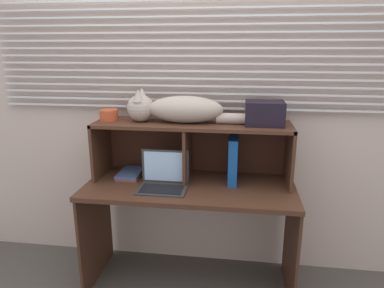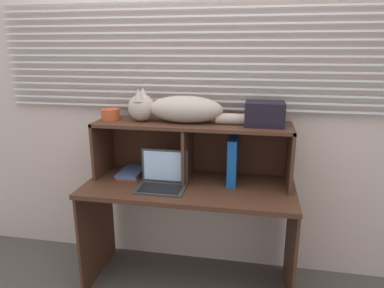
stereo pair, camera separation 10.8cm
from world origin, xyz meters
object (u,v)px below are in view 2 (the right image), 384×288
object	(u,v)px
book_stack	(132,172)
cat	(176,109)
small_basket	(110,114)
storage_box	(265,114)
laptop	(162,179)
binder_upright	(233,159)

from	to	relation	value
book_stack	cat	bearing A→B (deg)	0.10
small_basket	storage_box	distance (m)	1.02
book_stack	small_basket	distance (m)	0.43
book_stack	small_basket	world-z (taller)	small_basket
cat	laptop	size ratio (longest dim) A/B	2.85
binder_upright	small_basket	xyz separation A→B (m)	(-0.83, 0.00, 0.27)
book_stack	storage_box	distance (m)	0.99
small_basket	storage_box	size ratio (longest dim) A/B	0.50
book_stack	storage_box	size ratio (longest dim) A/B	1.07
binder_upright	storage_box	bearing A→B (deg)	0.00
cat	storage_box	distance (m)	0.56
small_basket	laptop	bearing A→B (deg)	-24.24
laptop	small_basket	bearing A→B (deg)	155.76
laptop	book_stack	size ratio (longest dim) A/B	1.20
laptop	storage_box	size ratio (longest dim) A/B	1.28
binder_upright	book_stack	bearing A→B (deg)	-179.95
book_stack	small_basket	xyz separation A→B (m)	(-0.13, 0.00, 0.41)
book_stack	small_basket	bearing A→B (deg)	179.75
cat	binder_upright	size ratio (longest dim) A/B	2.85
binder_upright	laptop	bearing A→B (deg)	-157.17
cat	book_stack	xyz separation A→B (m)	(-0.32, -0.00, -0.46)
small_basket	cat	bearing A→B (deg)	-0.00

